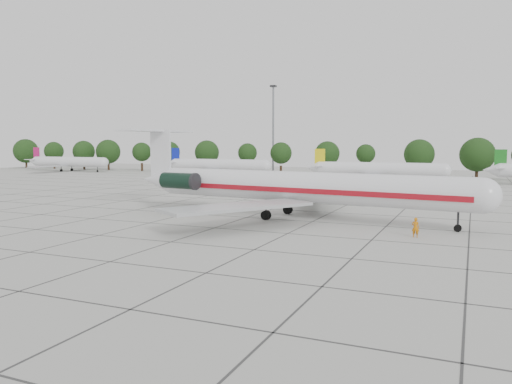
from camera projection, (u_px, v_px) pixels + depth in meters
ground at (214, 228)px, 51.03m from camera, size 260.00×260.00×0.00m
apron_joints at (269, 210)px, 64.71m from camera, size 170.00×170.00×0.02m
main_airliner at (282, 186)px, 58.19m from camera, size 44.79×35.05×10.53m
ground_crew at (415, 227)px, 45.85m from camera, size 0.69×0.47×1.85m
bg_airliner_a at (68, 162)px, 154.99m from camera, size 28.24×27.20×7.40m
bg_airliner_b at (218, 165)px, 132.83m from camera, size 28.24×27.20×7.40m
bg_airliner_c at (378, 169)px, 110.02m from camera, size 28.24×27.20×7.40m
tree_line at (327, 153)px, 132.64m from camera, size 249.86×8.44×10.22m
floodlight_mast at (273, 124)px, 145.51m from camera, size 1.60×1.60×25.45m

